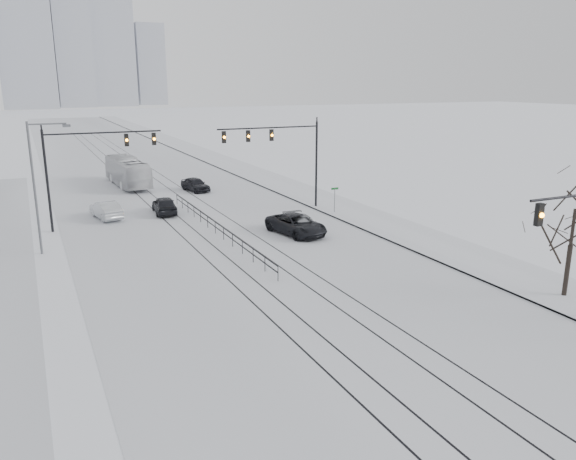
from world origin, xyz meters
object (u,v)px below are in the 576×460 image
Objects in this scene: sedan_nb_right at (303,225)px; sedan_nb_far at (195,185)px; sedan_nb_front at (296,225)px; bare_tree at (574,218)px; box_truck at (127,172)px; sedan_sb_outer at (106,210)px; sedan_sb_inner at (164,205)px.

sedan_nb_far reaches higher than sedan_nb_right.
sedan_nb_front is 1.20× the size of sedan_nb_right.
sedan_nb_far is (-2.12, 20.64, -0.04)m from sedan_nb_front.
sedan_nb_right is 1.07× the size of sedan_nb_far.
bare_tree is 0.53× the size of box_truck.
sedan_nb_front is 0.49× the size of box_truck.
sedan_nb_front is (12.64, -11.65, 0.02)m from sedan_sb_outer.
sedan_sb_inner is at bearing 117.24° from bare_tree.
bare_tree is 1.31× the size of sedan_nb_right.
sedan_nb_front is at bearing 127.17° from sedan_sb_outer.
sedan_nb_right is (0.63, 0.13, -0.10)m from sedan_nb_front.
box_truck reaches higher than sedan_nb_right.
sedan_nb_front reaches higher than sedan_nb_far.
sedan_sb_inner is (-15.20, 29.52, -3.70)m from bare_tree.
sedan_sb_outer is 0.83× the size of sedan_nb_front.
sedan_sb_inner is 1.00× the size of sedan_sb_outer.
sedan_nb_far is (-2.75, 20.51, 0.06)m from sedan_nb_right.
box_truck is at bearing -83.14° from sedan_sb_inner.
sedan_nb_front is 1.29× the size of sedan_nb_far.
sedan_nb_right is (13.27, -11.52, -0.08)m from sedan_sb_outer.
bare_tree is 36.18m from sedan_sb_outer.
box_truck is (-6.04, 6.42, 0.85)m from sedan_nb_far.
box_truck is (4.47, 15.41, 0.83)m from sedan_sb_outer.
sedan_sb_outer is 16.06m from box_truck.
box_truck reaches higher than sedan_nb_far.
sedan_nb_far is 0.38× the size of box_truck.
bare_tree is 1.32× the size of sedan_sb_inner.
box_truck is at bearing 110.88° from sedan_nb_right.
bare_tree is 1.32× the size of sedan_sb_outer.
sedan_nb_far is (10.52, 8.99, -0.02)m from sedan_sb_outer.
bare_tree is 19.89m from sedan_nb_right.
box_truck is (-0.54, 15.66, 0.80)m from sedan_sb_inner.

